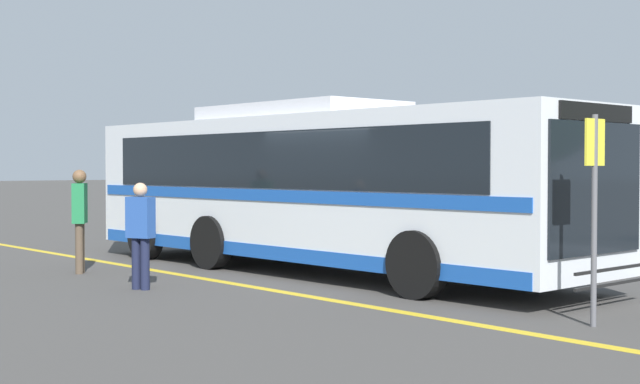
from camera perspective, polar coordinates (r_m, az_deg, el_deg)
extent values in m
plane|color=#423F3D|center=(15.15, 2.34, -5.64)|extent=(220.00, 220.00, 0.00)
cube|color=gold|center=(14.99, -6.37, -5.71)|extent=(31.15, 0.20, 0.01)
cube|color=#99999E|center=(21.26, 13.59, -3.39)|extent=(39.15, 0.36, 0.15)
cube|color=silver|center=(16.23, 0.00, 0.38)|extent=(11.19, 2.78, 2.48)
cube|color=black|center=(16.22, 0.00, 2.04)|extent=(9.63, 2.79, 0.98)
cube|color=#194CA5|center=(16.23, 0.00, -0.12)|extent=(10.97, 2.81, 0.20)
cube|color=#194CA5|center=(16.29, 0.00, -3.57)|extent=(10.97, 2.80, 0.24)
cube|color=black|center=(12.65, 17.27, 0.23)|extent=(0.08, 2.27, 1.80)
cube|color=black|center=(12.67, 17.31, 4.90)|extent=(0.07, 1.81, 0.24)
cube|color=silver|center=(16.67, -1.29, 5.14)|extent=(3.94, 2.13, 0.27)
cube|color=black|center=(12.58, 18.34, -4.68)|extent=(0.07, 1.94, 0.04)
cube|color=black|center=(12.60, 18.33, -5.58)|extent=(0.07, 1.94, 0.04)
cylinder|color=black|center=(14.92, 12.57, -3.85)|extent=(1.00, 0.30, 1.00)
cylinder|color=black|center=(12.98, 6.22, -4.64)|extent=(1.00, 0.30, 1.00)
cylinder|color=black|center=(18.35, -0.64, -2.80)|extent=(1.00, 0.30, 1.00)
cylinder|color=black|center=(16.81, -6.98, -3.21)|extent=(1.00, 0.30, 1.00)
cylinder|color=black|center=(20.16, -5.06, -2.41)|extent=(1.00, 0.30, 1.00)
cylinder|color=black|center=(18.77, -11.11, -2.73)|extent=(1.00, 0.30, 1.00)
cube|color=#335B33|center=(27.50, -6.58, -1.23)|extent=(4.22, 2.23, 0.50)
cube|color=black|center=(27.41, -6.45, -0.26)|extent=(1.84, 1.82, 0.43)
cylinder|color=black|center=(27.97, -9.67, -1.71)|extent=(0.61, 0.25, 0.60)
cylinder|color=black|center=(29.07, -6.75, -1.58)|extent=(0.61, 0.25, 0.60)
cylinder|color=black|center=(25.96, -6.39, -1.96)|extent=(0.61, 0.25, 0.60)
cylinder|color=black|center=(27.15, -3.40, -1.79)|extent=(0.61, 0.25, 0.60)
cube|color=#9E9EA3|center=(22.96, 3.19, -1.52)|extent=(4.59, 2.15, 0.71)
cube|color=black|center=(22.85, 3.38, -0.02)|extent=(1.98, 1.77, 0.50)
cylinder|color=black|center=(23.50, -0.70, -2.32)|extent=(0.61, 0.23, 0.60)
cylinder|color=black|center=(24.62, 2.64, -2.14)|extent=(0.61, 0.23, 0.60)
cylinder|color=black|center=(21.35, 3.82, -2.72)|extent=(0.61, 0.23, 0.60)
cylinder|color=black|center=(22.58, 7.23, -2.49)|extent=(0.61, 0.23, 0.60)
cylinder|color=#191E38|center=(14.22, -11.68, -4.50)|extent=(0.14, 0.14, 0.81)
cylinder|color=#191E38|center=(14.12, -11.13, -4.55)|extent=(0.14, 0.14, 0.81)
cube|color=#264C99|center=(14.11, -11.42, -1.60)|extent=(0.47, 0.37, 0.64)
sphere|color=tan|center=(14.09, -11.43, 0.14)|extent=(0.22, 0.22, 0.22)
cylinder|color=brown|center=(16.49, -15.15, -3.52)|extent=(0.14, 0.14, 0.90)
cylinder|color=brown|center=(16.66, -15.07, -3.47)|extent=(0.14, 0.14, 0.90)
cube|color=#1E723F|center=(16.52, -15.13, -0.70)|extent=(0.47, 0.42, 0.71)
sphere|color=brown|center=(16.51, -15.14, 0.96)|extent=(0.24, 0.24, 0.24)
cylinder|color=#59595E|center=(11.11, 17.14, -1.78)|extent=(0.07, 0.07, 2.54)
cube|color=yellow|center=(11.09, 17.18, 3.06)|extent=(0.04, 0.40, 0.56)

